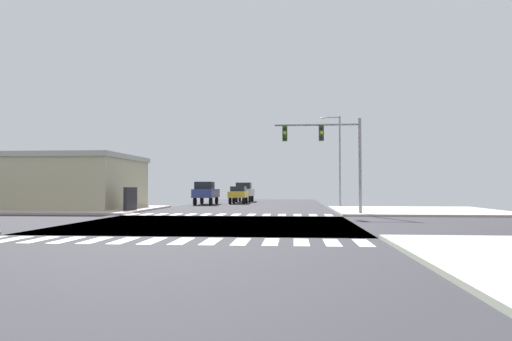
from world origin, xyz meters
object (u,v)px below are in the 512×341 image
(street_lamp, at_px, (337,153))
(bank_building, at_px, (37,182))
(pickup_trailing_2, at_px, (206,192))
(sedan_queued_1, at_px, (238,193))
(traffic_signal_mast, at_px, (326,144))
(pickup_farside_1, at_px, (244,191))

(street_lamp, distance_m, bank_building, 25.66)
(pickup_trailing_2, bearing_deg, bank_building, 39.13)
(bank_building, distance_m, sedan_queued_1, 20.28)
(traffic_signal_mast, distance_m, bank_building, 24.48)
(pickup_farside_1, relative_size, pickup_trailing_2, 1.00)
(street_lamp, height_order, sedan_queued_1, street_lamp)
(traffic_signal_mast, relative_size, street_lamp, 0.78)
(pickup_farside_1, bearing_deg, sedan_queued_1, 90.00)
(traffic_signal_mast, height_order, pickup_farside_1, traffic_signal_mast)
(pickup_farside_1, bearing_deg, bank_building, 51.56)
(street_lamp, distance_m, pickup_trailing_2, 14.55)
(traffic_signal_mast, relative_size, sedan_queued_1, 1.46)
(street_lamp, relative_size, sedan_queued_1, 1.88)
(pickup_farside_1, bearing_deg, pickup_trailing_2, 72.10)
(street_lamp, xyz_separation_m, sedan_queued_1, (-9.85, 9.02, -3.71))
(street_lamp, bearing_deg, pickup_farside_1, 123.04)
(pickup_farside_1, distance_m, sedan_queued_1, 6.12)
(traffic_signal_mast, bearing_deg, pickup_trailing_2, 123.90)
(street_lamp, height_order, pickup_farside_1, street_lamp)
(traffic_signal_mast, distance_m, pickup_trailing_2, 20.23)
(traffic_signal_mast, bearing_deg, street_lamp, 80.91)
(street_lamp, relative_size, bank_building, 0.46)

